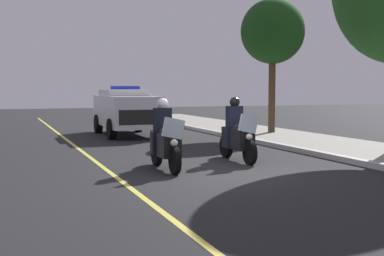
{
  "coord_description": "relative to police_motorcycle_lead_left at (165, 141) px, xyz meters",
  "views": [
    {
      "loc": [
        10.83,
        -4.78,
        1.95
      ],
      "look_at": [
        -1.78,
        0.0,
        0.9
      ],
      "focal_mm": 47.62,
      "sensor_mm": 36.0,
      "label": 1
    }
  ],
  "objects": [
    {
      "name": "police_suv",
      "position": [
        -9.17,
        1.22,
        0.37
      ],
      "size": [
        4.94,
        2.14,
        2.05
      ],
      "color": "silver",
      "rests_on": "ground"
    },
    {
      "name": "ground_plane",
      "position": [
        0.76,
        1.08,
        -0.7
      ],
      "size": [
        80.0,
        80.0,
        0.0
      ],
      "primitive_type": "plane",
      "color": "black"
    },
    {
      "name": "curb_strip",
      "position": [
        0.76,
        4.86,
        -0.62
      ],
      "size": [
        48.0,
        0.24,
        0.15
      ],
      "primitive_type": "cube",
      "color": "#B7B5AD",
      "rests_on": "ground"
    },
    {
      "name": "tree_far_back",
      "position": [
        -7.29,
        7.06,
        3.59
      ],
      "size": [
        2.67,
        2.67,
        5.58
      ],
      "color": "#4C3823",
      "rests_on": "sidewalk_strip"
    },
    {
      "name": "cyclist_background",
      "position": [
        -14.21,
        3.68,
        0.14
      ],
      "size": [
        1.76,
        0.32,
        1.69
      ],
      "color": "black",
      "rests_on": "ground"
    },
    {
      "name": "police_motorcycle_lead_left",
      "position": [
        0.0,
        0.0,
        0.0
      ],
      "size": [
        2.14,
        0.57,
        1.72
      ],
      "color": "black",
      "rests_on": "ground"
    },
    {
      "name": "lane_stripe_center",
      "position": [
        0.76,
        -1.34,
        -0.7
      ],
      "size": [
        48.0,
        0.12,
        0.01
      ],
      "primitive_type": "cube",
      "color": "#E0D14C",
      "rests_on": "ground"
    },
    {
      "name": "police_motorcycle_lead_right",
      "position": [
        -0.68,
        2.26,
        0.0
      ],
      "size": [
        2.14,
        0.57,
        1.72
      ],
      "color": "black",
      "rests_on": "ground"
    }
  ]
}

